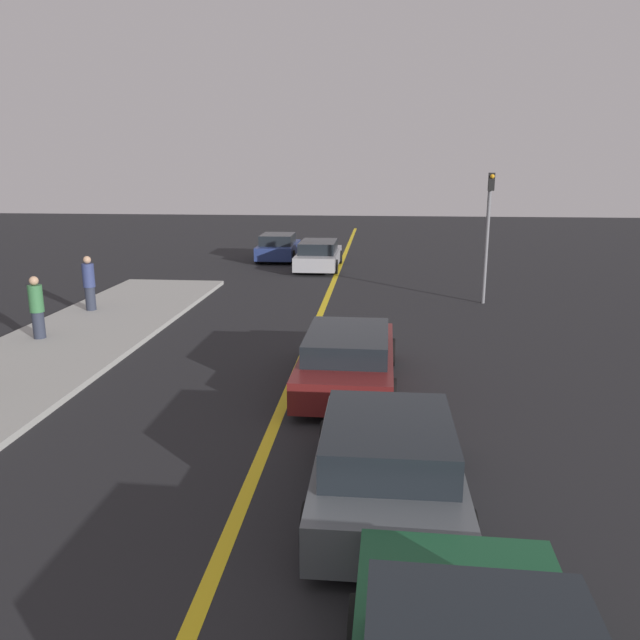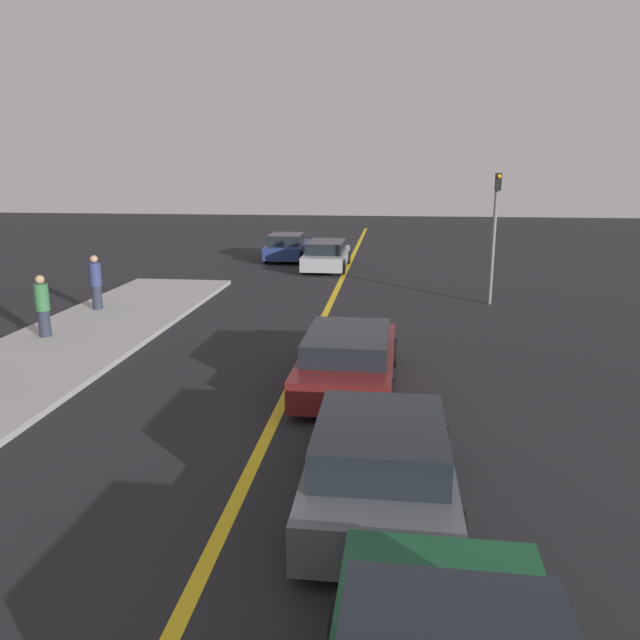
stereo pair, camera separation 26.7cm
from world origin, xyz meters
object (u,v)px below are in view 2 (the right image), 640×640
Objects in this scene: car_parked_left_lot at (327,255)px; pedestrian_by_sign at (96,282)px; car_ahead_center at (380,464)px; pedestrian_far_standing at (43,306)px; car_oncoming_far at (287,247)px; car_far_distant at (348,358)px; traffic_light at (495,225)px.

pedestrian_by_sign is at bearing -122.64° from car_parked_left_lot.
pedestrian_by_sign is (-8.88, 10.26, 0.35)m from car_ahead_center.
pedestrian_by_sign reaches higher than pedestrian_far_standing.
pedestrian_far_standing is at bearing -104.84° from car_oncoming_far.
pedestrian_far_standing is 0.97× the size of pedestrian_by_sign.
pedestrian_far_standing reaches higher than car_parked_left_lot.
car_parked_left_lot is at bearing 98.50° from car_far_distant.
car_ahead_center reaches higher than car_far_distant.
car_oncoming_far is 0.92× the size of traffic_light.
pedestrian_by_sign is at bearing -108.97° from car_oncoming_far.
car_oncoming_far is (-4.26, 17.49, 0.02)m from car_far_distant.
car_oncoming_far reaches higher than car_parked_left_lot.
car_oncoming_far is at bearing 71.95° from pedestrian_by_sign.
car_far_distant is at bearing 99.16° from car_ahead_center.
pedestrian_far_standing is at bearing 163.79° from car_far_distant.
car_parked_left_lot is 2.92× the size of pedestrian_far_standing.
car_oncoming_far is at bearing 132.20° from car_parked_left_lot.
car_oncoming_far reaches higher than car_far_distant.
car_parked_left_lot is at bearing -48.82° from car_oncoming_far.
pedestrian_far_standing is at bearing -87.64° from pedestrian_by_sign.
traffic_light reaches higher than car_ahead_center.
traffic_light is (8.30, -9.16, 1.96)m from car_oncoming_far.
pedestrian_by_sign is 0.39× the size of traffic_light.
traffic_light reaches higher than car_parked_left_lot.
pedestrian_by_sign is (-6.06, -9.43, 0.36)m from car_parked_left_lot.
car_ahead_center is 1.00× the size of car_oncoming_far.
car_oncoming_far is at bearing 132.16° from traffic_light.
car_oncoming_far is 2.33× the size of pedestrian_by_sign.
traffic_light is at bearing 64.83° from car_far_distant.
car_ahead_center reaches higher than car_parked_left_lot.
pedestrian_by_sign reaches higher than car_oncoming_far.
pedestrian_by_sign reaches higher than car_ahead_center.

